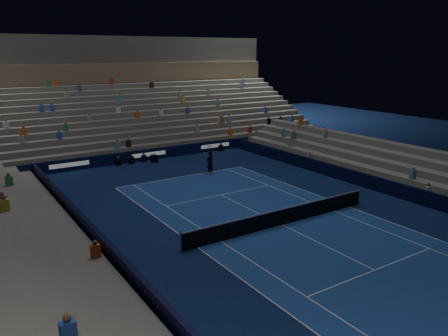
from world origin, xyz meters
TOP-DOWN VIEW (x-y plane):
  - ground at (0.00, 0.00)m, footprint 90.00×90.00m
  - court_surface at (0.00, 0.00)m, footprint 10.97×23.77m
  - sponsor_barrier_far at (0.00, 18.50)m, footprint 44.00×0.25m
  - sponsor_barrier_east at (9.70, 0.00)m, footprint 0.25×37.00m
  - sponsor_barrier_west at (-9.70, 0.00)m, footprint 0.25×37.00m
  - grandstand_main at (0.00, 27.90)m, footprint 44.00×15.20m
  - grandstand_east at (13.17, 0.00)m, footprint 5.00×37.00m
  - grandstand_west at (-13.17, 0.00)m, footprint 5.00×37.00m
  - tennis_net at (0.00, 0.00)m, footprint 12.90×0.10m
  - tennis_player at (2.13, 11.34)m, footprint 0.81×0.66m
  - broadcast_camera at (0.09, 17.47)m, footprint 0.51×0.96m

SIDE VIEW (x-z plane):
  - ground at x=0.00m, z-range 0.00..0.00m
  - court_surface at x=0.00m, z-range 0.00..0.01m
  - broadcast_camera at x=0.09m, z-range 0.01..0.65m
  - sponsor_barrier_far at x=0.00m, z-range 0.00..1.00m
  - sponsor_barrier_east at x=9.70m, z-range 0.00..1.00m
  - sponsor_barrier_west at x=-9.70m, z-range 0.00..1.00m
  - tennis_net at x=0.00m, z-range -0.05..1.05m
  - grandstand_east at x=13.17m, z-range -0.33..2.17m
  - grandstand_west at x=-13.17m, z-range -0.33..2.17m
  - tennis_player at x=2.13m, z-range 0.00..1.92m
  - grandstand_main at x=0.00m, z-range -2.22..8.98m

